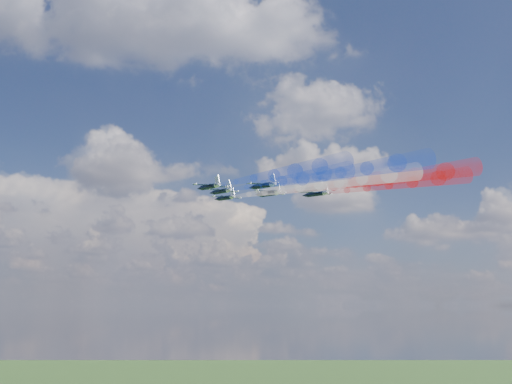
{
  "coord_description": "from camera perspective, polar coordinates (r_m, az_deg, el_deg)",
  "views": [
    {
      "loc": [
        -3.83,
        -157.01,
        93.02
      ],
      "look_at": [
        1.05,
        21.8,
        128.69
      ],
      "focal_mm": 40.16,
      "sensor_mm": 36.0,
      "label": 1
    }
  ],
  "objects": [
    {
      "name": "trail_rear_left",
      "position": [
        137.02,
        8.42,
        1.89
      ],
      "size": [
        32.01,
        45.91,
        8.69
      ],
      "primitive_type": null,
      "rotation": [
        0.08,
        -0.04,
        0.58
      ],
      "color": "blue"
    },
    {
      "name": "jet_lead",
      "position": [
        195.51,
        -3.1,
        -0.59
      ],
      "size": [
        16.69,
        17.73,
        5.17
      ],
      "primitive_type": null,
      "rotation": [
        0.08,
        -0.04,
        0.58
      ],
      "color": "black"
    },
    {
      "name": "jet_rear_left",
      "position": [
        161.54,
        0.69,
        0.64
      ],
      "size": [
        16.69,
        17.73,
        5.17
      ],
      "primitive_type": null,
      "rotation": [
        0.08,
        -0.04,
        0.58
      ],
      "color": "black"
    },
    {
      "name": "jet_outer_left",
      "position": [
        167.67,
        -4.7,
        0.54
      ],
      "size": [
        16.69,
        17.73,
        5.17
      ],
      "primitive_type": null,
      "rotation": [
        0.08,
        -0.04,
        0.58
      ],
      "color": "black"
    },
    {
      "name": "jet_inner_right",
      "position": [
        191.64,
        1.29,
        -0.2
      ],
      "size": [
        16.69,
        17.73,
        5.17
      ],
      "primitive_type": null,
      "rotation": [
        0.08,
        -0.04,
        0.58
      ],
      "color": "black"
    },
    {
      "name": "trail_lead",
      "position": [
        169.34,
        2.55,
        0.23
      ],
      "size": [
        32.01,
        45.91,
        8.69
      ],
      "primitive_type": null,
      "rotation": [
        0.08,
        -0.04,
        0.58
      ],
      "color": "white"
    },
    {
      "name": "jet_inner_left",
      "position": [
        181.06,
        -3.51,
        0.07
      ],
      "size": [
        16.69,
        17.73,
        5.17
      ],
      "primitive_type": null,
      "rotation": [
        0.08,
        -0.04,
        0.58
      ],
      "color": "black"
    },
    {
      "name": "trail_center_third",
      "position": [
        152.89,
        8.29,
        0.95
      ],
      "size": [
        32.01,
        45.91,
        8.69
      ],
      "primitive_type": null,
      "rotation": [
        0.08,
        -0.04,
        0.58
      ],
      "color": "white"
    },
    {
      "name": "trail_inner_left",
      "position": [
        154.86,
        2.6,
        1.09
      ],
      "size": [
        32.01,
        45.91,
        8.69
      ],
      "primitive_type": null,
      "rotation": [
        0.08,
        -0.04,
        0.58
      ],
      "color": "blue"
    },
    {
      "name": "trail_rear_right",
      "position": [
        152.18,
        13.11,
        1.32
      ],
      "size": [
        32.01,
        45.91,
        8.69
      ],
      "primitive_type": null,
      "rotation": [
        0.08,
        -0.04,
        0.58
      ],
      "color": "red"
    },
    {
      "name": "jet_outer_right",
      "position": [
        189.84,
        5.98,
        -0.2
      ],
      "size": [
        16.69,
        17.73,
        5.17
      ],
      "primitive_type": null,
      "rotation": [
        0.08,
        -0.04,
        0.58
      ],
      "color": "black"
    },
    {
      "name": "jet_rear_right",
      "position": [
        174.99,
        5.38,
        0.25
      ],
      "size": [
        16.69,
        17.73,
        5.17
      ],
      "primitive_type": null,
      "rotation": [
        0.08,
        -0.04,
        0.58
      ],
      "color": "black"
    },
    {
      "name": "jet_center_third",
      "position": [
        177.36,
        1.27,
        -0.06
      ],
      "size": [
        16.69,
        17.73,
        5.17
      ],
      "primitive_type": null,
      "rotation": [
        0.08,
        -0.04,
        0.58
      ],
      "color": "black"
    },
    {
      "name": "trail_outer_right",
      "position": [
        167.12,
        13.11,
        0.7
      ],
      "size": [
        32.01,
        45.91,
        8.69
      ],
      "primitive_type": null,
      "rotation": [
        0.08,
        -0.04,
        0.58
      ],
      "color": "red"
    },
    {
      "name": "trail_outer_left",
      "position": [
        141.19,
        1.77,
        1.74
      ],
      "size": [
        32.01,
        45.91,
        8.69
      ],
      "primitive_type": null,
      "rotation": [
        0.08,
        -0.04,
        0.58
      ],
      "color": "blue"
    },
    {
      "name": "trail_inner_right",
      "position": [
        167.06,
        7.71,
        0.7
      ],
      "size": [
        32.01,
        45.91,
        8.69
      ],
      "primitive_type": null,
      "rotation": [
        0.08,
        -0.04,
        0.58
      ],
      "color": "red"
    }
  ]
}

